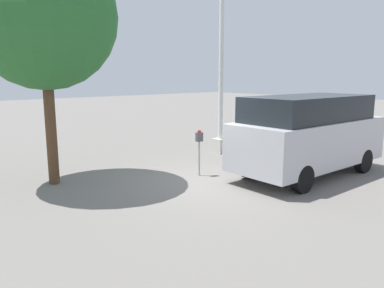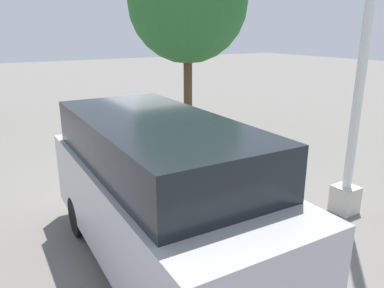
% 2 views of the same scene
% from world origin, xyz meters
% --- Properties ---
extents(ground_plane, '(80.00, 80.00, 0.00)m').
position_xyz_m(ground_plane, '(0.00, 0.00, 0.00)').
color(ground_plane, slate).
extents(parking_meter_near, '(0.21, 0.14, 1.35)m').
position_xyz_m(parking_meter_near, '(0.31, 0.54, 1.00)').
color(parking_meter_near, '#9E9EA3').
rests_on(parking_meter_near, ground).
extents(parking_meter_far, '(0.21, 0.14, 1.55)m').
position_xyz_m(parking_meter_far, '(7.83, 0.66, 1.14)').
color(parking_meter_far, '#9E9EA3').
rests_on(parking_meter_far, ground).
extents(lamp_post, '(0.44, 0.44, 6.31)m').
position_xyz_m(lamp_post, '(3.10, 2.42, 2.22)').
color(lamp_post, beige).
rests_on(lamp_post, ground).
extents(parked_van, '(5.12, 2.14, 2.32)m').
position_xyz_m(parked_van, '(2.71, -1.52, 1.25)').
color(parked_van, '#B2B2B7').
rests_on(parked_van, ground).
extents(street_tree, '(3.70, 3.70, 6.20)m').
position_xyz_m(street_tree, '(-3.17, 2.54, 4.33)').
color(street_tree, '#513823').
rests_on(street_tree, ground).
extents(fire_hydrant, '(0.20, 0.20, 0.80)m').
position_xyz_m(fire_hydrant, '(7.54, 0.50, 0.40)').
color(fire_hydrant, gold).
rests_on(fire_hydrant, ground).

